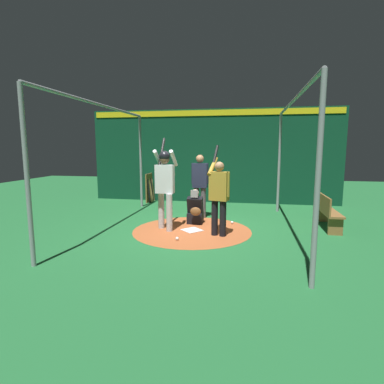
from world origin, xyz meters
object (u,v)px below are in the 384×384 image
object	(u,v)px
bat_rack	(151,188)
catcher	(195,210)
umpire	(200,182)
baseball_1	(177,239)
batter	(165,182)
baseball_0	(232,222)
home_plate	(192,230)
visitor	(219,193)
bench	(326,210)

from	to	relation	value
bat_rack	catcher	bearing A→B (deg)	35.54
umpire	baseball_1	distance (m)	2.47
batter	bat_rack	distance (m)	4.23
baseball_0	umpire	bearing A→B (deg)	-122.04
home_plate	baseball_0	distance (m)	1.24
batter	umpire	world-z (taller)	batter
home_plate	bat_rack	world-z (taller)	bat_rack
catcher	baseball_0	bearing A→B (deg)	96.14
visitor	bat_rack	bearing A→B (deg)	-128.53
bench	baseball_0	xyz separation A→B (m)	(0.08, -2.33, -0.40)
visitor	batter	bearing A→B (deg)	-85.93
home_plate	bench	world-z (taller)	bench
home_plate	catcher	size ratio (longest dim) A/B	0.46
visitor	catcher	bearing A→B (deg)	-128.65
baseball_1	baseball_0	bearing A→B (deg)	146.51
batter	visitor	world-z (taller)	batter
visitor	bench	xyz separation A→B (m)	(-1.19, 2.59, -0.54)
baseball_0	bench	bearing A→B (deg)	91.88
home_plate	bench	xyz separation A→B (m)	(-0.89, 3.26, 0.43)
umpire	visitor	world-z (taller)	visitor
bat_rack	baseball_1	bearing A→B (deg)	24.17
catcher	baseball_1	world-z (taller)	catcher
home_plate	umpire	distance (m)	1.74
visitor	baseball_0	bearing A→B (deg)	-176.89
bench	batter	bearing A→B (deg)	-76.94
home_plate	batter	xyz separation A→B (m)	(0.02, -0.66, 1.18)
batter	baseball_0	bearing A→B (deg)	117.64
home_plate	baseball_1	world-z (taller)	baseball_1
home_plate	baseball_0	size ratio (longest dim) A/B	5.68
catcher	bat_rack	bearing A→B (deg)	-144.46
batter	catcher	world-z (taller)	batter
batter	bat_rack	bearing A→B (deg)	-157.32
home_plate	batter	bearing A→B (deg)	-88.30
home_plate	batter	world-z (taller)	batter
bat_rack	baseball_1	size ratio (longest dim) A/B	14.32
batter	catcher	bearing A→B (deg)	139.66
baseball_1	umpire	bearing A→B (deg)	176.49
umpire	baseball_0	world-z (taller)	umpire
batter	baseball_0	distance (m)	2.13
baseball_1	batter	bearing A→B (deg)	-149.36
visitor	baseball_0	world-z (taller)	visitor
batter	baseball_1	xyz separation A→B (m)	(0.83, 0.49, -1.15)
bat_rack	visitor	bearing A→B (deg)	35.50
catcher	home_plate	bearing A→B (deg)	3.52
visitor	baseball_1	bearing A→B (deg)	-41.10
baseball_0	batter	bearing A→B (deg)	-62.36
catcher	bench	size ratio (longest dim) A/B	0.58
umpire	bench	size ratio (longest dim) A/B	1.14
catcher	visitor	world-z (taller)	visitor
batter	baseball_0	world-z (taller)	batter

